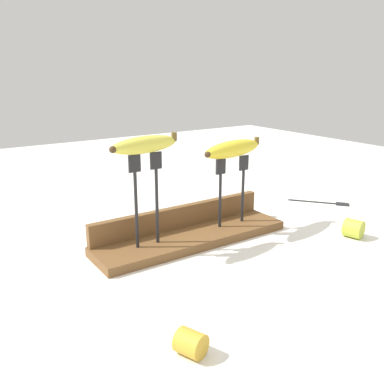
{
  "coord_description": "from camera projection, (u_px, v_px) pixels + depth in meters",
  "views": [
    {
      "loc": [
        -0.51,
        -0.76,
        0.39
      ],
      "look_at": [
        0.0,
        0.0,
        0.12
      ],
      "focal_mm": 39.67,
      "sensor_mm": 36.0,
      "label": 1
    }
  ],
  "objects": [
    {
      "name": "banana_raised_left",
      "position": [
        146.0,
        145.0,
        0.85
      ],
      "size": [
        0.17,
        0.06,
        0.04
      ],
      "color": "#DBD147",
      "rests_on": "fork_stand_left"
    },
    {
      "name": "ground_plane",
      "position": [
        192.0,
        242.0,
        0.99
      ],
      "size": [
        3.0,
        3.0,
        0.0
      ],
      "primitive_type": "plane",
      "color": "silver"
    },
    {
      "name": "banana_chunk_far",
      "position": [
        190.0,
        343.0,
        0.59
      ],
      "size": [
        0.05,
        0.05,
        0.04
      ],
      "color": "gold",
      "rests_on": "ground"
    },
    {
      "name": "fork_stand_right",
      "position": [
        233.0,
        185.0,
        1.01
      ],
      "size": [
        0.1,
        0.01,
        0.17
      ],
      "color": "black",
      "rests_on": "wooden_board"
    },
    {
      "name": "fork_stand_left",
      "position": [
        147.0,
        192.0,
        0.88
      ],
      "size": [
        0.08,
        0.01,
        0.2
      ],
      "color": "black",
      "rests_on": "wooden_board"
    },
    {
      "name": "banana_chunk_near",
      "position": [
        353.0,
        228.0,
        1.01
      ],
      "size": [
        0.05,
        0.05,
        0.04
      ],
      "color": "#B2C138",
      "rests_on": "ground"
    },
    {
      "name": "board_backstop",
      "position": [
        180.0,
        217.0,
        1.01
      ],
      "size": [
        0.46,
        0.02,
        0.05
      ],
      "primitive_type": "cube",
      "color": "brown",
      "rests_on": "wooden_board"
    },
    {
      "name": "fork_fallen_near",
      "position": [
        327.0,
        202.0,
        1.26
      ],
      "size": [
        0.12,
        0.15,
        0.01
      ],
      "color": "black",
      "rests_on": "ground"
    },
    {
      "name": "wooden_board",
      "position": [
        192.0,
        238.0,
        0.98
      ],
      "size": [
        0.47,
        0.12,
        0.02
      ],
      "primitive_type": "cube",
      "color": "brown",
      "rests_on": "ground"
    },
    {
      "name": "banana_raised_right",
      "position": [
        234.0,
        149.0,
        0.99
      ],
      "size": [
        0.19,
        0.08,
        0.04
      ],
      "color": "yellow",
      "rests_on": "fork_stand_right"
    }
  ]
}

